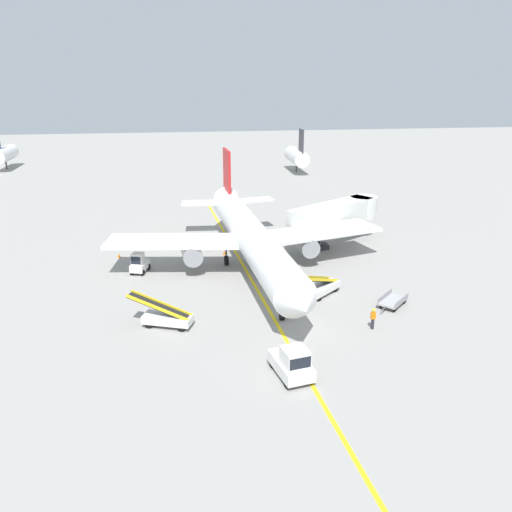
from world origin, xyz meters
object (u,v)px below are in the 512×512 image
Objects in this scene: airliner at (250,236)px; safety_cone_nose_right at (119,256)px; belt_loader_aft_hold at (321,286)px; jet_bridge at (340,213)px; ground_crew_marshaller at (373,318)px; baggage_tug_near_wing at (139,264)px; pushback_tug at (292,363)px; safety_cone_nose_left at (224,253)px; belt_loader_forward_hold at (166,317)px; baggage_cart_loaded at (393,301)px.

airliner reaches higher than safety_cone_nose_right.
belt_loader_aft_hold is at bearing -34.58° from safety_cone_nose_right.
safety_cone_nose_right is (-13.43, 5.27, -3.20)m from airliner.
jet_bridge is 21.73m from ground_crew_marshaller.
baggage_tug_near_wing is 18.05m from belt_loader_aft_hold.
belt_loader_aft_hold is (-6.04, -14.27, -2.77)m from jet_bridge.
airliner reaches higher than pushback_tug.
baggage_tug_near_wing is 9.71m from safety_cone_nose_left.
belt_loader_forward_hold is at bearing -77.20° from baggage_tug_near_wing.
airliner reaches higher than safety_cone_nose_left.
belt_loader_forward_hold and belt_loader_aft_hold have the same top height.
ground_crew_marshaller is at bearing -63.31° from safety_cone_nose_left.
ground_crew_marshaller is at bearing -130.84° from baggage_cart_loaded.
belt_loader_aft_hold is (5.40, 12.49, -0.22)m from pushback_tug.
safety_cone_nose_right is (-2.47, 4.91, -0.71)m from baggage_tug_near_wing.
airliner is 14.78m from safety_cone_nose_right.
belt_loader_aft_hold reaches higher than baggage_cart_loaded.
belt_loader_forward_hold reaches higher than safety_cone_nose_right.
jet_bridge is 27.61× the size of safety_cone_nose_right.
baggage_cart_loaded is (18.81, 0.80, -0.31)m from belt_loader_forward_hold.
belt_loader_aft_hold is 10.48× the size of safety_cone_nose_left.
jet_bridge is at bearing 67.06° from belt_loader_aft_hold.
ground_crew_marshaller is at bearing -72.88° from belt_loader_aft_hold.
belt_loader_forward_hold is (-8.07, 8.45, -0.22)m from pushback_tug.
baggage_tug_near_wing is at bearing 140.88° from ground_crew_marshaller.
safety_cone_nose_right is (-18.67, 12.87, -0.56)m from belt_loader_aft_hold.
pushback_tug is (-11.44, -26.76, -2.55)m from jet_bridge.
jet_bridge reaches higher than baggage_tug_near_wing.
ground_crew_marshaller is at bearing -43.60° from safety_cone_nose_right.
safety_cone_nose_right is at bearing 116.74° from baggage_tug_near_wing.
airliner is 2.91× the size of jet_bridge.
safety_cone_nose_left is (-7.43, 12.10, -0.56)m from belt_loader_aft_hold.
safety_cone_nose_right is at bearing 146.14° from baggage_cart_loaded.
safety_cone_nose_right is at bearing -176.77° from jet_bridge.
belt_loader_aft_hold is (5.23, -7.60, -2.64)m from airliner.
safety_cone_nose_right is (-11.23, 0.77, 0.00)m from safety_cone_nose_left.
pushback_tug is 2.29× the size of ground_crew_marshaller.
baggage_tug_near_wing is at bearing -154.72° from safety_cone_nose_left.
belt_loader_forward_hold is 15.88m from ground_crew_marshaller.
safety_cone_nose_left is 11.26m from safety_cone_nose_right.
safety_cone_nose_right is at bearing 107.09° from belt_loader_forward_hold.
jet_bridge is at bearing 79.58° from ground_crew_marshaller.
belt_loader_aft_hold is at bearing -58.43° from safety_cone_nose_left.
baggage_tug_near_wing is 0.52× the size of belt_loader_forward_hold.
belt_loader_forward_hold is 3.01× the size of ground_crew_marshaller.
belt_loader_aft_hold is 7.27m from ground_crew_marshaller.
ground_crew_marshaller reaches higher than safety_cone_nose_right.
ground_crew_marshaller is (-3.90, -21.21, -2.63)m from jet_bridge.
belt_loader_forward_hold is 14.06m from belt_loader_aft_hold.
baggage_tug_near_wing is at bearing -63.26° from safety_cone_nose_right.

